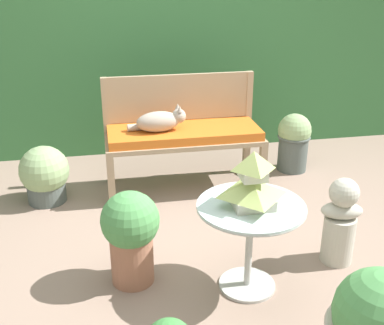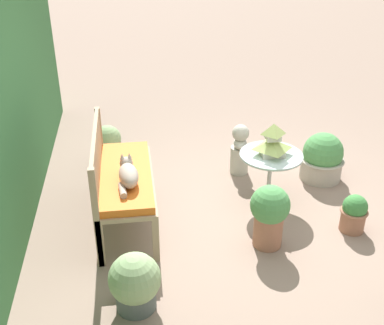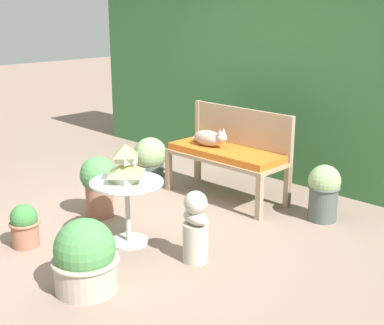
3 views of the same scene
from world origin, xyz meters
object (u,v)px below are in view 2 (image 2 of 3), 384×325
at_px(cat, 128,174).
at_px(potted_plant_table_near, 322,158).
at_px(pagoda_birdhouse, 272,142).
at_px(potted_plant_path_edge, 108,147).
at_px(garden_bench, 125,179).
at_px(patio_table, 270,165).
at_px(potted_plant_bench_right, 354,213).
at_px(garden_bust, 240,150).
at_px(potted_plant_bench_left, 135,283).
at_px(potted_plant_patio_mid, 269,213).

bearing_deg(cat, potted_plant_table_near, -76.06).
relative_size(pagoda_birdhouse, potted_plant_path_edge, 0.60).
bearing_deg(potted_plant_path_edge, potted_plant_table_near, -102.51).
bearing_deg(garden_bench, pagoda_birdhouse, -84.59).
distance_m(patio_table, potted_plant_bench_right, 0.96).
distance_m(cat, patio_table, 1.53).
distance_m(potted_plant_table_near, potted_plant_bench_right, 1.04).
bearing_deg(cat, potted_plant_bench_right, -101.94).
height_order(garden_bust, potted_plant_bench_left, garden_bust).
distance_m(patio_table, potted_plant_table_near, 0.90).
relative_size(cat, garden_bust, 0.81).
bearing_deg(pagoda_birdhouse, potted_plant_bench_left, 132.73).
height_order(garden_bust, potted_plant_path_edge, garden_bust).
relative_size(potted_plant_table_near, potted_plant_path_edge, 0.99).
distance_m(garden_bust, potted_plant_path_edge, 1.57).
distance_m(garden_bust, potted_plant_patio_mid, 1.41).
relative_size(patio_table, potted_plant_path_edge, 1.15).
relative_size(cat, patio_table, 0.77).
bearing_deg(potted_plant_bench_right, potted_plant_table_near, -3.76).
bearing_deg(potted_plant_bench_left, potted_plant_table_near, -51.28).
xyz_separation_m(garden_bust, potted_plant_bench_left, (-2.05, 1.31, -0.06)).
bearing_deg(patio_table, potted_plant_path_edge, 60.17).
relative_size(potted_plant_bench_right, potted_plant_patio_mid, 0.62).
height_order(garden_bust, potted_plant_patio_mid, potted_plant_patio_mid).
relative_size(cat, potted_plant_patio_mid, 0.81).
distance_m(garden_bench, potted_plant_patio_mid, 1.43).
xyz_separation_m(cat, patio_table, (0.35, -1.48, -0.20)).
distance_m(garden_bench, potted_plant_table_near, 2.36).
distance_m(garden_bench, cat, 0.27).
relative_size(potted_plant_path_edge, potted_plant_bench_right, 1.46).
height_order(potted_plant_bench_right, potted_plant_patio_mid, potted_plant_patio_mid).
distance_m(pagoda_birdhouse, potted_plant_bench_right, 1.06).
height_order(patio_table, potted_plant_bench_left, patio_table).
relative_size(garden_bench, potted_plant_bench_right, 3.50).
xyz_separation_m(garden_bench, patio_table, (0.14, -1.51, -0.03)).
bearing_deg(patio_table, pagoda_birdhouse, 0.00).
xyz_separation_m(cat, potted_plant_path_edge, (1.33, 0.23, -0.36)).
distance_m(pagoda_birdhouse, potted_plant_bench_left, 2.06).
distance_m(garden_bench, potted_plant_bench_left, 1.24).
xyz_separation_m(patio_table, potted_plant_bench_left, (-1.36, 1.47, -0.22)).
relative_size(potted_plant_table_near, potted_plant_bench_right, 1.45).
xyz_separation_m(potted_plant_bench_right, potted_plant_patio_mid, (-0.11, 0.90, 0.16)).
distance_m(garden_bench, patio_table, 1.52).
height_order(patio_table, pagoda_birdhouse, pagoda_birdhouse).
bearing_deg(patio_table, potted_plant_table_near, -60.45).
xyz_separation_m(pagoda_birdhouse, potted_plant_path_edge, (0.98, 1.71, -0.43)).
height_order(cat, potted_plant_bench_left, cat).
bearing_deg(cat, patio_table, -81.93).
bearing_deg(potted_plant_bench_left, cat, 0.55).
bearing_deg(garden_bust, cat, 139.15).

